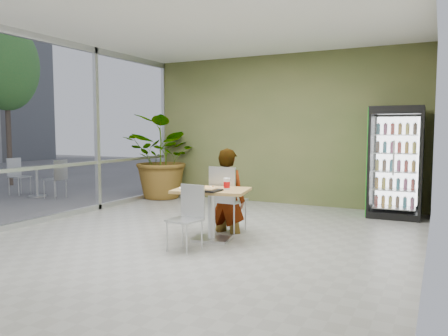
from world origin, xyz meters
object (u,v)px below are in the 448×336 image
(seated_woman, at_px, (228,200))
(beverage_fridge, at_px, (395,162))
(cafeteria_tray, at_px, (206,190))
(dining_table, at_px, (212,204))
(chair_far, at_px, (226,194))
(chair_near, at_px, (189,212))
(soda_cup, at_px, (227,184))
(potted_plant, at_px, (165,157))

(seated_woman, relative_size, beverage_fridge, 0.80)
(cafeteria_tray, bearing_deg, beverage_fridge, 56.08)
(dining_table, height_order, chair_far, chair_far)
(chair_near, height_order, seated_woman, seated_woman)
(dining_table, xyz_separation_m, seated_woman, (-0.03, 0.59, -0.03))
(dining_table, relative_size, beverage_fridge, 0.57)
(seated_woman, height_order, soda_cup, seated_woman)
(soda_cup, xyz_separation_m, beverage_fridge, (1.95, 2.98, 0.18))
(soda_cup, height_order, cafeteria_tray, soda_cup)
(seated_woman, bearing_deg, chair_near, 91.88)
(beverage_fridge, bearing_deg, soda_cup, -124.59)
(chair_near, xyz_separation_m, beverage_fridge, (2.24, 3.53, 0.50))
(chair_far, xyz_separation_m, potted_plant, (-2.78, 2.43, 0.36))
(seated_woman, distance_m, soda_cup, 0.72)
(chair_near, bearing_deg, beverage_fridge, 63.88)
(dining_table, bearing_deg, seated_woman, 93.26)
(dining_table, bearing_deg, chair_far, 94.22)
(seated_woman, distance_m, beverage_fridge, 3.30)
(seated_woman, relative_size, cafeteria_tray, 3.93)
(dining_table, height_order, seated_woman, seated_woman)
(chair_near, distance_m, beverage_fridge, 4.21)
(chair_far, relative_size, cafeteria_tray, 2.52)
(dining_table, distance_m, beverage_fridge, 3.73)
(seated_woman, relative_size, soda_cup, 9.63)
(soda_cup, relative_size, beverage_fridge, 0.08)
(beverage_fridge, bearing_deg, potted_plant, 178.87)
(dining_table, height_order, soda_cup, soda_cup)
(dining_table, bearing_deg, potted_plant, 133.57)
(potted_plant, bearing_deg, beverage_fridge, 0.27)
(chair_near, height_order, beverage_fridge, beverage_fridge)
(cafeteria_tray, bearing_deg, soda_cup, 47.78)
(chair_near, relative_size, potted_plant, 0.45)
(chair_far, relative_size, beverage_fridge, 0.51)
(seated_woman, height_order, potted_plant, potted_plant)
(chair_far, xyz_separation_m, cafeteria_tray, (0.07, -0.76, 0.16))
(cafeteria_tray, xyz_separation_m, potted_plant, (-2.84, 3.19, 0.21))
(chair_far, bearing_deg, chair_near, 92.12)
(cafeteria_tray, bearing_deg, dining_table, 97.20)
(chair_far, bearing_deg, potted_plant, -38.15)
(seated_woman, xyz_separation_m, cafeteria_tray, (0.06, -0.82, 0.26))
(soda_cup, xyz_separation_m, cafeteria_tray, (-0.21, -0.23, -0.07))
(beverage_fridge, distance_m, potted_plant, 5.00)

